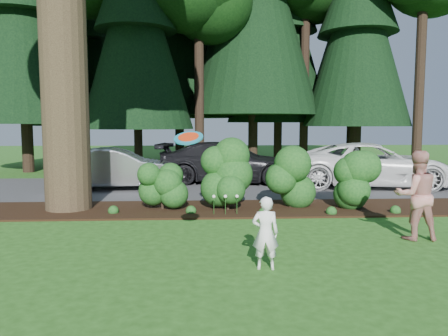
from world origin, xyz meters
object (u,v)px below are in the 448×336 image
car_white_suv (372,165)px  car_dark_suv (228,162)px  frisbee (188,138)px  adult (416,195)px  child (265,233)px  car_silver_wagon (116,169)px

car_white_suv → car_dark_suv: bearing=83.2°
frisbee → car_white_suv: bearing=53.8°
car_white_suv → frisbee: bearing=152.9°
frisbee → adult: bearing=20.1°
car_dark_suv → child: size_ratio=4.62×
car_white_suv → child: car_white_suv is taller
car_silver_wagon → adult: adult is taller
car_silver_wagon → car_dark_suv: (4.17, 1.60, 0.07)m
adult → frisbee: 5.09m
car_dark_suv → adult: size_ratio=3.04×
adult → car_silver_wagon: bearing=-40.7°
child → adult: bearing=-149.3°
car_dark_suv → car_white_suv: bearing=-97.7°
car_dark_suv → child: (-0.05, -10.54, -0.24)m
car_silver_wagon → car_dark_suv: car_dark_suv is taller
car_silver_wagon → adult: 10.42m
car_white_suv → frisbee: (-6.60, -9.01, 1.32)m
adult → child: bearing=29.9°
car_silver_wagon → car_white_suv: bearing=-92.7°
car_silver_wagon → child: size_ratio=3.72×
car_silver_wagon → car_white_suv: car_white_suv is taller
car_silver_wagon → frisbee: (2.87, -8.92, 1.40)m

